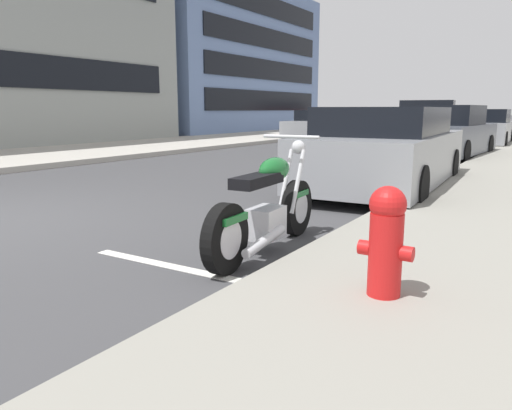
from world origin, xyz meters
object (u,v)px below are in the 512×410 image
at_px(crossing_truck, 427,114).
at_px(car_opposite_curb, 318,126).
at_px(parked_car_second_in_row, 446,134).
at_px(parked_car_behind_motorcycle, 386,150).
at_px(parked_car_at_intersection, 482,128).
at_px(parked_motorcycle, 267,209).
at_px(fire_hydrant, 386,238).

xyz_separation_m(crossing_truck, car_opposite_curb, (-17.36, 0.74, -0.41)).
bearing_deg(car_opposite_curb, parked_car_second_in_row, 47.33).
bearing_deg(car_opposite_curb, parked_car_behind_motorcycle, 28.15).
height_order(parked_car_behind_motorcycle, parked_car_at_intersection, parked_car_behind_motorcycle).
distance_m(parked_car_at_intersection, car_opposite_curb, 6.76).
height_order(parked_car_at_intersection, crossing_truck, crossing_truck).
xyz_separation_m(parked_motorcycle, parked_car_behind_motorcycle, (4.28, 0.18, 0.26)).
height_order(parked_car_second_in_row, parked_car_at_intersection, parked_car_second_in_row).
bearing_deg(car_opposite_curb, parked_motorcycle, 21.93).
bearing_deg(parked_motorcycle, car_opposite_curb, 19.36).
bearing_deg(parked_car_at_intersection, parked_car_second_in_row, 177.06).
relative_size(parked_motorcycle, car_opposite_curb, 0.50).
bearing_deg(car_opposite_curb, crossing_truck, 176.47).
bearing_deg(parked_motorcycle, fire_hydrant, -125.95).
distance_m(parked_car_second_in_row, car_opposite_curb, 8.79).
bearing_deg(parked_car_behind_motorcycle, fire_hydrant, -165.25).
bearing_deg(parked_car_at_intersection, car_opposite_curb, 87.88).
relative_size(parked_car_second_in_row, car_opposite_curb, 1.09).
distance_m(parked_car_behind_motorcycle, crossing_truck, 30.16).
height_order(parked_motorcycle, parked_car_at_intersection, parked_car_at_intersection).
height_order(parked_motorcycle, parked_car_behind_motorcycle, parked_car_behind_motorcycle).
height_order(parked_motorcycle, crossing_truck, crossing_truck).
distance_m(parked_car_second_in_row, fire_hydrant, 11.68).
distance_m(crossing_truck, car_opposite_curb, 17.38).
xyz_separation_m(parked_car_second_in_row, fire_hydrant, (-11.53, -1.85, -0.15)).
relative_size(parked_car_at_intersection, fire_hydrant, 5.65).
bearing_deg(car_opposite_curb, fire_hydrant, 24.78).
bearing_deg(parked_car_behind_motorcycle, crossing_truck, 9.18).
relative_size(parked_car_second_in_row, crossing_truck, 0.85).
distance_m(parked_motorcycle, parked_car_behind_motorcycle, 4.29).
distance_m(parked_car_behind_motorcycle, parked_car_second_in_row, 6.35).
xyz_separation_m(parked_car_behind_motorcycle, fire_hydrant, (-5.19, -1.60, -0.15)).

